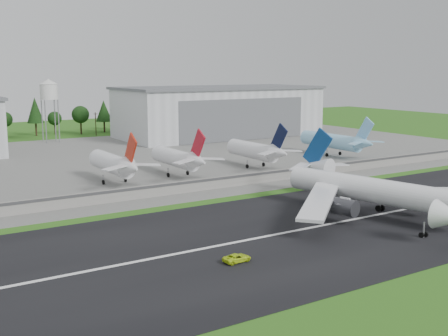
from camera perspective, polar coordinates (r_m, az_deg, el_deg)
ground at (r=114.43m, az=11.28°, el=-7.35°), size 600.00×600.00×0.00m
runway at (r=121.50m, az=8.02°, el=-6.20°), size 320.00×60.00×0.10m
runway_centerline at (r=121.49m, az=8.02°, el=-6.17°), size 220.00×1.00×0.02m
apron at (r=215.33m, az=-11.22°, el=0.80°), size 320.00×150.00×0.10m
blast_fence at (r=157.00m, az=-2.62°, el=-1.75°), size 240.00×0.61×3.50m
hangar_east at (r=287.34m, az=-0.50°, el=5.78°), size 102.00×47.00×25.20m
water_tower at (r=273.19m, az=-17.37°, el=7.62°), size 8.40×8.40×29.40m
utility_poles at (r=290.79m, az=-16.95°, el=2.90°), size 230.00×3.00×12.00m
treeline at (r=305.19m, az=-17.70°, el=3.17°), size 320.00×16.00×22.00m
main_airliner at (r=133.93m, az=14.94°, el=-2.79°), size 55.99×58.86×18.17m
ground_vehicle at (r=100.50m, az=1.32°, el=-9.12°), size 5.44×2.75×1.47m
parked_jet_red_a at (r=168.74m, az=-10.94°, el=0.40°), size 7.36×31.29×16.66m
parked_jet_red_b at (r=177.51m, az=-4.50°, el=0.99°), size 7.36×31.29×16.53m
parked_jet_navy at (r=193.35m, az=3.48°, el=1.77°), size 7.36×31.29×16.66m
parked_jet_skyblue at (r=223.43m, az=11.36°, el=2.70°), size 7.36×37.29×16.69m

